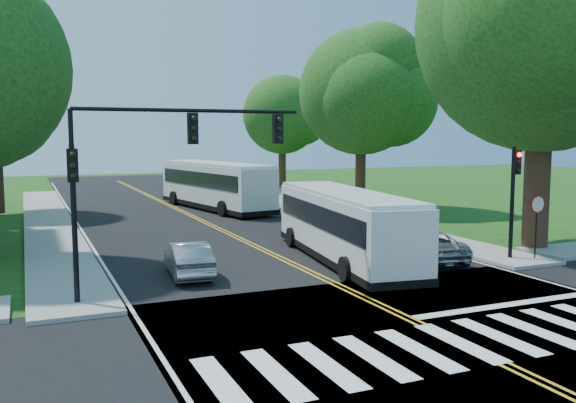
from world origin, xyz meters
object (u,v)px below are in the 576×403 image
bus_follow (215,185)px  hatchback (188,259)px  signal_nw (155,156)px  bus_lead (344,224)px  dark_sedan (315,214)px  suv (422,245)px  signal_ne (514,187)px

bus_follow → hatchback: bearing=60.8°
signal_nw → bus_lead: signal_nw is taller
hatchback → dark_sedan: dark_sedan is taller
bus_lead → dark_sedan: 9.35m
bus_lead → bus_follow: bus_follow is taller
signal_nw → bus_follow: 23.03m
suv → dark_sedan: size_ratio=1.01×
signal_nw → hatchback: 4.81m
suv → dark_sedan: bearing=-81.5°
bus_lead → hatchback: bus_lead is taller
signal_ne → bus_lead: 6.82m
signal_ne → dark_sedan: size_ratio=0.96×
bus_follow → bus_lead: bearing=79.4°
signal_nw → signal_ne: size_ratio=1.62×
signal_ne → dark_sedan: signal_ne is taller
bus_lead → dark_sedan: bearing=-101.1°
hatchback → signal_ne: bearing=173.7°
bus_lead → bus_follow: bearing=-82.8°
bus_follow → dark_sedan: 10.26m
suv → hatchback: bearing=3.0°
signal_ne → suv: size_ratio=0.95×
bus_follow → dark_sedan: bus_follow is taller
signal_ne → hatchback: size_ratio=1.17×
suv → bus_lead: bearing=-13.3°
suv → dark_sedan: dark_sedan is taller
signal_ne → dark_sedan: (-3.05, 11.50, -2.29)m
suv → dark_sedan: (0.18, 10.01, 0.02)m
signal_ne → hatchback: 12.92m
signal_nw → suv: signal_nw is taller
signal_nw → bus_follow: size_ratio=0.57×
dark_sedan → suv: bearing=87.9°
signal_nw → signal_ne: bearing=0.0°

